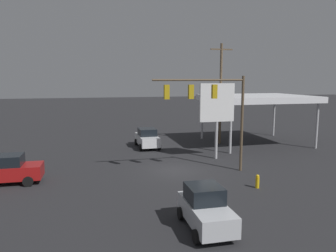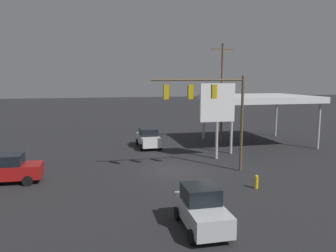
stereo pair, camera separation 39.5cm
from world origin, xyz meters
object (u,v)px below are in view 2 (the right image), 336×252
(utility_pole, at_px, (222,92))
(hatchback_crossing, at_px, (202,209))
(fire_hydrant, at_px, (256,182))
(price_sign, at_px, (217,105))
(sedan_far, at_px, (7,169))
(sedan_waiting, at_px, (148,138))
(traffic_signal_assembly, at_px, (210,102))

(utility_pole, distance_m, hatchback_crossing, 20.93)
(fire_hydrant, bearing_deg, hatchback_crossing, 41.08)
(price_sign, bearing_deg, sedan_far, 11.11)
(price_sign, relative_size, sedan_waiting, 1.47)
(fire_hydrant, bearing_deg, traffic_signal_assembly, -66.66)
(price_sign, xyz_separation_m, sedan_far, (16.00, 3.14, -3.71))
(sedan_waiting, distance_m, hatchback_crossing, 18.49)
(traffic_signal_assembly, xyz_separation_m, utility_pole, (-5.04, -10.09, 0.27))
(traffic_signal_assembly, bearing_deg, sedan_far, -3.29)
(utility_pole, height_order, price_sign, utility_pole)
(sedan_waiting, relative_size, sedan_far, 1.00)
(sedan_far, bearing_deg, hatchback_crossing, 139.76)
(utility_pole, bearing_deg, sedan_waiting, 0.62)
(sedan_far, bearing_deg, traffic_signal_assembly, 178.15)
(traffic_signal_assembly, xyz_separation_m, hatchback_crossing, (3.46, 8.48, -4.31))
(fire_hydrant, bearing_deg, sedan_far, -17.01)
(sedan_waiting, xyz_separation_m, fire_hydrant, (-4.54, 13.97, -0.51))
(utility_pole, xyz_separation_m, sedan_far, (18.91, 9.29, -4.58))
(sedan_far, bearing_deg, utility_pole, -152.40)
(fire_hydrant, bearing_deg, price_sign, -92.96)
(price_sign, bearing_deg, traffic_signal_assembly, 61.67)
(sedan_waiting, xyz_separation_m, hatchback_crossing, (0.62, 18.48, -0.00))
(hatchback_crossing, relative_size, fire_hydrant, 4.34)
(traffic_signal_assembly, bearing_deg, hatchback_crossing, 67.82)
(utility_pole, bearing_deg, fire_hydrant, 76.69)
(utility_pole, bearing_deg, sedan_far, 26.16)
(sedan_far, xyz_separation_m, fire_hydrant, (-15.59, 4.77, -0.51))
(price_sign, relative_size, sedan_far, 1.46)
(traffic_signal_assembly, distance_m, fire_hydrant, 6.48)
(price_sign, height_order, fire_hydrant, price_sign)
(sedan_far, distance_m, fire_hydrant, 16.31)
(sedan_waiting, bearing_deg, fire_hydrant, 17.27)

